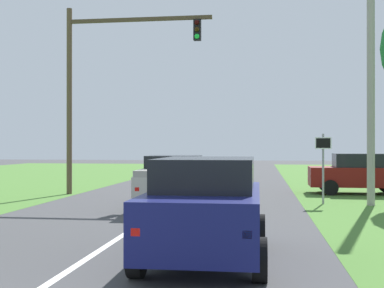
# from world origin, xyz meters

# --- Properties ---
(ground_plane) EXTENTS (120.00, 120.00, 0.00)m
(ground_plane) POSITION_xyz_m (0.00, 9.88, 0.00)
(ground_plane) COLOR #424244
(red_suv_near) EXTENTS (2.27, 4.43, 1.95)m
(red_suv_near) POSITION_xyz_m (2.30, 5.93, 1.02)
(red_suv_near) COLOR navy
(red_suv_near) RESTS_ON ground_plane
(pickup_truck_lead) EXTENTS (2.39, 5.18, 1.83)m
(pickup_truck_lead) POSITION_xyz_m (0.32, 13.94, 0.94)
(pickup_truck_lead) COLOR #B7B2A8
(pickup_truck_lead) RESTS_ON ground_plane
(traffic_light) EXTENTS (6.57, 0.40, 8.35)m
(traffic_light) POSITION_xyz_m (-3.65, 18.17, 5.40)
(traffic_light) COLOR brown
(traffic_light) RESTS_ON ground_plane
(keep_moving_sign) EXTENTS (0.60, 0.09, 2.62)m
(keep_moving_sign) POSITION_xyz_m (5.63, 15.73, 1.68)
(keep_moving_sign) COLOR gray
(keep_moving_sign) RESTS_ON ground_plane
(crossing_suv_far) EXTENTS (4.42, 2.17, 1.82)m
(crossing_suv_far) POSITION_xyz_m (7.77, 19.98, 0.95)
(crossing_suv_far) COLOR maroon
(crossing_suv_far) RESTS_ON ground_plane
(utility_pole_right) EXTENTS (0.28, 0.28, 8.99)m
(utility_pole_right) POSITION_xyz_m (7.30, 15.52, 4.50)
(utility_pole_right) COLOR #9E998E
(utility_pole_right) RESTS_ON ground_plane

